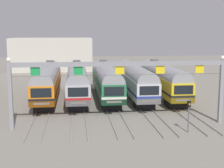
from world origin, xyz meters
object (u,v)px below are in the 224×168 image
commuter_train_yellow (163,79)px  yard_signal_mast (189,110)px  commuter_train_green (106,80)px  commuter_train_silver (135,79)px  commuter_train_orange (48,81)px  commuter_train_stainless (77,80)px  catenary_gantry (120,74)px

commuter_train_yellow → yard_signal_mast: bearing=-97.1°
commuter_train_green → commuter_train_silver: (4.06, -0.00, -0.00)m
commuter_train_green → commuter_train_silver: size_ratio=1.00×
commuter_train_orange → commuter_train_yellow: 16.24m
commuter_train_orange → commuter_train_stainless: (4.06, 0.00, 0.00)m
commuter_train_orange → catenary_gantry: (8.12, -13.50, 2.55)m
commuter_train_green → commuter_train_yellow: 8.12m
commuter_train_orange → commuter_train_green: (8.12, 0.00, 0.00)m
yard_signal_mast → commuter_train_yellow: bearing=82.9°
commuter_train_stainless → commuter_train_yellow: same height
commuter_train_stainless → commuter_train_yellow: (12.18, 0.00, 0.00)m
commuter_train_orange → catenary_gantry: 15.96m
commuter_train_stainless → catenary_gantry: catenary_gantry is taller
commuter_train_stainless → commuter_train_silver: bearing=-0.0°
commuter_train_green → catenary_gantry: 13.74m
catenary_gantry → yard_signal_mast: bearing=-25.3°
commuter_train_stainless → commuter_train_green: bearing=0.0°
commuter_train_yellow → catenary_gantry: size_ratio=0.84×
commuter_train_silver → commuter_train_orange: bearing=180.0°
commuter_train_yellow → commuter_train_orange: bearing=180.0°
commuter_train_orange → commuter_train_green: same height
commuter_train_green → commuter_train_orange: bearing=180.0°
commuter_train_yellow → catenary_gantry: bearing=-121.0°
commuter_train_orange → commuter_train_green: size_ratio=1.00×
commuter_train_stainless → yard_signal_mast: commuter_train_stainless is taller
commuter_train_orange → commuter_train_green: 8.12m
catenary_gantry → commuter_train_orange: bearing=121.0°
commuter_train_green → commuter_train_yellow: (8.12, 0.00, 0.00)m
catenary_gantry → commuter_train_silver: bearing=73.3°
commuter_train_stainless → commuter_train_yellow: bearing=0.0°
yard_signal_mast → commuter_train_orange: bearing=130.9°
commuter_train_orange → commuter_train_yellow: same height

